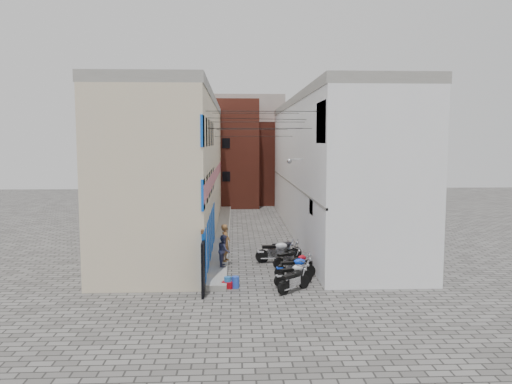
{
  "coord_description": "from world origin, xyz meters",
  "views": [
    {
      "loc": [
        -1.24,
        -20.11,
        6.19
      ],
      "look_at": [
        0.1,
        11.08,
        3.0
      ],
      "focal_mm": 35.0,
      "sensor_mm": 36.0,
      "label": 1
    }
  ],
  "objects": [
    {
      "name": "overhead_wires",
      "position": [
        0.0,
        7.64,
        7.12
      ],
      "size": [
        5.8,
        13.02,
        1.32
      ],
      "color": "black",
      "rests_on": "ground"
    },
    {
      "name": "building_right",
      "position": [
        5.0,
        13.0,
        4.51
      ],
      "size": [
        5.94,
        26.0,
        9.0
      ],
      "color": "white",
      "rests_on": "ground"
    },
    {
      "name": "person_b",
      "position": [
        -1.76,
        3.29,
        1.0
      ],
      "size": [
        0.58,
        0.74,
        1.51
      ],
      "primitive_type": "imported",
      "rotation": [
        0.0,
        0.0,
        1.56
      ],
      "color": "#393956",
      "rests_on": "plinth"
    },
    {
      "name": "motorcycle_e",
      "position": [
        1.39,
        3.91,
        0.5
      ],
      "size": [
        1.76,
        1.29,
        0.99
      ],
      "primitive_type": null,
      "rotation": [
        0.0,
        0.0,
        -1.08
      ],
      "color": "black",
      "rests_on": "ground"
    },
    {
      "name": "motorcycle_f",
      "position": [
        0.89,
        4.84,
        0.63
      ],
      "size": [
        2.21,
        0.8,
        1.26
      ],
      "primitive_type": null,
      "rotation": [
        0.0,
        0.0,
        -1.52
      ],
      "color": "silver",
      "rests_on": "ground"
    },
    {
      "name": "motorcycle_c",
      "position": [
        1.47,
        1.85,
        0.55
      ],
      "size": [
        1.99,
        0.92,
        1.11
      ],
      "primitive_type": null,
      "rotation": [
        0.0,
        0.0,
        -1.4
      ],
      "color": "blue",
      "rests_on": "ground"
    },
    {
      "name": "building_far_brick_left",
      "position": [
        -2.0,
        28.0,
        5.0
      ],
      "size": [
        6.0,
        6.0,
        10.0
      ],
      "primitive_type": "cube",
      "color": "maroon",
      "rests_on": "ground"
    },
    {
      "name": "building_far_concrete",
      "position": [
        0.0,
        34.0,
        5.5
      ],
      "size": [
        8.0,
        5.0,
        11.0
      ],
      "primitive_type": "cube",
      "color": "gray",
      "rests_on": "ground"
    },
    {
      "name": "motorcycle_g",
      "position": [
        1.37,
        5.82,
        0.54
      ],
      "size": [
        1.87,
        0.6,
        1.08
      ],
      "primitive_type": null,
      "rotation": [
        0.0,
        0.0,
        -1.57
      ],
      "color": "black",
      "rests_on": "ground"
    },
    {
      "name": "motorcycle_a",
      "position": [
        1.19,
        -0.11,
        0.54
      ],
      "size": [
        1.78,
        1.68,
        1.08
      ],
      "primitive_type": null,
      "rotation": [
        0.0,
        0.0,
        -0.84
      ],
      "color": "black",
      "rests_on": "ground"
    },
    {
      "name": "ground",
      "position": [
        0.0,
        0.0,
        0.0
      ],
      "size": [
        90.0,
        90.0,
        0.0
      ],
      "primitive_type": "plane",
      "color": "#4E4C49",
      "rests_on": "ground"
    },
    {
      "name": "building_left",
      "position": [
        -4.98,
        12.95,
        4.5
      ],
      "size": [
        5.1,
        27.0,
        9.0
      ],
      "color": "beige",
      "rests_on": "ground"
    },
    {
      "name": "motorcycle_b",
      "position": [
        1.28,
        0.77,
        0.54
      ],
      "size": [
        1.95,
        1.31,
        1.08
      ],
      "primitive_type": null,
      "rotation": [
        0.0,
        0.0,
        -1.15
      ],
      "color": "#BCBCC1",
      "rests_on": "ground"
    },
    {
      "name": "building_far_brick_right",
      "position": [
        3.0,
        30.0,
        4.0
      ],
      "size": [
        5.0,
        6.0,
        8.0
      ],
      "primitive_type": "cube",
      "color": "maroon",
      "rests_on": "ground"
    },
    {
      "name": "red_crate",
      "position": [
        -1.55,
        0.5,
        0.14
      ],
      "size": [
        0.55,
        0.49,
        0.28
      ],
      "primitive_type": "cube",
      "rotation": [
        0.0,
        0.0,
        -0.41
      ],
      "color": "#A80C16",
      "rests_on": "ground"
    },
    {
      "name": "water_jug_near",
      "position": [
        -1.55,
        0.5,
        0.24
      ],
      "size": [
        0.41,
        0.41,
        0.48
      ],
      "primitive_type": "cylinder",
      "rotation": [
        0.0,
        0.0,
        -0.4
      ],
      "color": "#246BB8",
      "rests_on": "ground"
    },
    {
      "name": "person_a",
      "position": [
        -1.7,
        4.27,
        1.17
      ],
      "size": [
        0.58,
        0.75,
        1.84
      ],
      "primitive_type": "imported",
      "rotation": [
        0.0,
        0.0,
        1.34
      ],
      "color": "brown",
      "rests_on": "plinth"
    },
    {
      "name": "far_shopfront",
      "position": [
        0.0,
        25.2,
        1.2
      ],
      "size": [
        2.0,
        0.3,
        2.4
      ],
      "primitive_type": "cube",
      "color": "black",
      "rests_on": "ground"
    },
    {
      "name": "plinth",
      "position": [
        -2.05,
        13.0,
        0.12
      ],
      "size": [
        0.9,
        26.0,
        0.25
      ],
      "primitive_type": "cube",
      "color": "gray",
      "rests_on": "ground"
    },
    {
      "name": "water_jug_far",
      "position": [
        -1.22,
        0.5,
        0.25
      ],
      "size": [
        0.32,
        0.32,
        0.49
      ],
      "primitive_type": "cylinder",
      "rotation": [
        0.0,
        0.0,
        0.03
      ],
      "color": "blue",
      "rests_on": "ground"
    },
    {
      "name": "motorcycle_d",
      "position": [
        1.81,
        2.95,
        0.49
      ],
      "size": [
        1.7,
        1.39,
        0.98
      ],
      "primitive_type": null,
      "rotation": [
        0.0,
        0.0,
        -0.98
      ],
      "color": "#A40B18",
      "rests_on": "ground"
    }
  ]
}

